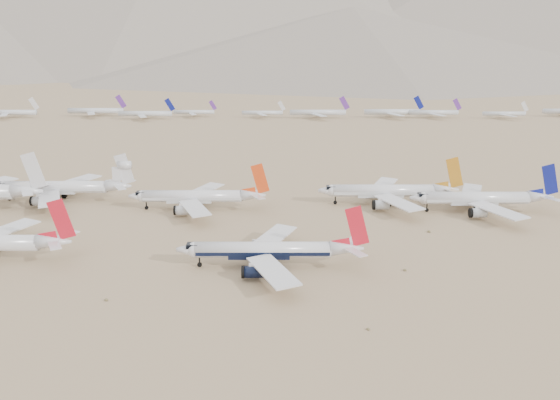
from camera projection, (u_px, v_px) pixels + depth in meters
name	position (u px, v px, depth m)	size (l,w,h in m)	color
ground	(306.00, 273.00, 132.61)	(7000.00, 7000.00, 0.00)	olive
main_airliner	(271.00, 250.00, 135.51)	(45.30, 44.25, 15.99)	silver
row2_navy_widebody	(482.00, 198.00, 181.80)	(46.50, 45.47, 16.54)	silver
row2_gold_tail	(389.00, 191.00, 190.67)	(47.71, 46.66, 16.99)	silver
row2_orange_tail	(198.00, 197.00, 184.40)	(45.01, 44.03, 16.06)	silver
row2_white_trijet	(64.00, 187.00, 195.30)	(48.98, 47.87, 17.36)	silver
distant_storage_row	(294.00, 112.00, 434.26)	(565.33, 60.98, 15.27)	silver
mountain_range	(304.00, 3.00, 1670.46)	(7354.00, 3024.00, 470.00)	slate
foothills	(526.00, 42.00, 1175.81)	(4637.50, 1395.00, 155.00)	slate
desert_scrub	(178.00, 320.00, 109.30)	(219.83, 121.67, 0.63)	brown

